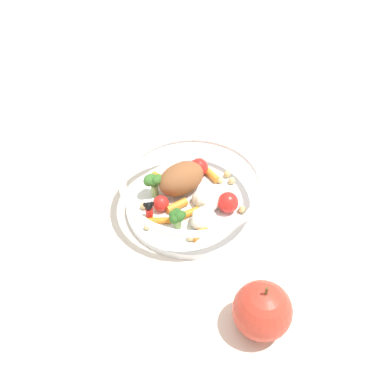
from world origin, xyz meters
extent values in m
plane|color=silver|center=(0.00, 0.00, 0.00)|extent=(2.40, 2.40, 0.00)
cylinder|color=white|center=(-0.01, -0.01, 0.01)|extent=(0.21, 0.21, 0.01)
torus|color=white|center=(-0.01, -0.01, 0.06)|extent=(0.22, 0.22, 0.01)
ellipsoid|color=brown|center=(-0.04, -0.01, 0.04)|extent=(0.05, 0.08, 0.05)
cylinder|color=#8EB766|center=(0.02, -0.06, 0.02)|extent=(0.01, 0.01, 0.02)
sphere|color=#2D6023|center=(0.03, -0.06, 0.04)|extent=(0.02, 0.02, 0.02)
sphere|color=#2D6023|center=(0.03, -0.05, 0.04)|extent=(0.01, 0.01, 0.01)
sphere|color=#2D6023|center=(0.02, -0.05, 0.03)|extent=(0.01, 0.01, 0.01)
sphere|color=#2D6023|center=(0.02, -0.06, 0.04)|extent=(0.01, 0.01, 0.01)
sphere|color=#2D6023|center=(0.02, -0.06, 0.04)|extent=(0.01, 0.01, 0.01)
cylinder|color=#8EB766|center=(-0.06, -0.05, 0.02)|extent=(0.01, 0.01, 0.02)
sphere|color=#386B28|center=(-0.05, -0.05, 0.05)|extent=(0.01, 0.01, 0.01)
sphere|color=#386B28|center=(-0.05, -0.05, 0.04)|extent=(0.01, 0.01, 0.01)
sphere|color=#386B28|center=(-0.06, -0.04, 0.04)|extent=(0.02, 0.02, 0.02)
sphere|color=#386B28|center=(-0.06, -0.05, 0.04)|extent=(0.01, 0.01, 0.01)
sphere|color=#386B28|center=(-0.06, -0.05, 0.04)|extent=(0.02, 0.02, 0.02)
sphere|color=#386B28|center=(-0.06, -0.06, 0.04)|extent=(0.02, 0.02, 0.02)
sphere|color=#386B28|center=(-0.06, -0.06, 0.05)|extent=(0.02, 0.02, 0.02)
sphere|color=#386B28|center=(-0.05, -0.05, 0.04)|extent=(0.01, 0.01, 0.01)
sphere|color=silver|center=(0.02, 0.00, 0.03)|extent=(0.02, 0.02, 0.02)
sphere|color=silver|center=(0.02, 0.01, 0.02)|extent=(0.03, 0.03, 0.03)
sphere|color=silver|center=(0.01, 0.01, 0.02)|extent=(0.03, 0.03, 0.03)
sphere|color=silver|center=(0.00, 0.00, 0.02)|extent=(0.03, 0.03, 0.03)
sphere|color=silver|center=(0.01, 0.00, 0.02)|extent=(0.03, 0.03, 0.03)
sphere|color=silver|center=(0.01, 0.00, 0.02)|extent=(0.03, 0.03, 0.03)
sphere|color=silver|center=(0.02, 0.00, 0.03)|extent=(0.02, 0.02, 0.02)
sphere|color=white|center=(0.05, -0.02, 0.02)|extent=(0.02, 0.02, 0.02)
sphere|color=white|center=(0.04, -0.01, 0.02)|extent=(0.02, 0.02, 0.02)
sphere|color=white|center=(0.04, -0.02, 0.03)|extent=(0.03, 0.03, 0.03)
sphere|color=white|center=(0.03, -0.03, 0.03)|extent=(0.02, 0.02, 0.02)
sphere|color=white|center=(0.04, -0.03, 0.03)|extent=(0.03, 0.03, 0.03)
cube|color=yellow|center=(-0.02, -0.08, 0.01)|extent=(0.02, 0.02, 0.00)
cylinder|color=red|center=(-0.02, -0.08, 0.02)|extent=(0.01, 0.01, 0.02)
sphere|color=black|center=(-0.02, -0.08, 0.04)|extent=(0.01, 0.01, 0.01)
sphere|color=black|center=(-0.02, -0.08, 0.04)|extent=(0.01, 0.01, 0.01)
sphere|color=black|center=(-0.02, -0.09, 0.04)|extent=(0.01, 0.01, 0.01)
cylinder|color=orange|center=(-0.08, -0.03, 0.02)|extent=(0.03, 0.02, 0.01)
cylinder|color=orange|center=(-0.04, 0.05, 0.02)|extent=(0.03, 0.01, 0.01)
cylinder|color=orange|center=(-0.01, -0.04, 0.02)|extent=(0.01, 0.03, 0.01)
cylinder|color=orange|center=(0.01, -0.03, 0.02)|extent=(0.01, 0.03, 0.01)
cylinder|color=orange|center=(0.00, -0.07, 0.02)|extent=(0.02, 0.03, 0.01)
cylinder|color=orange|center=(0.05, -0.04, 0.02)|extent=(0.02, 0.03, 0.01)
sphere|color=red|center=(-0.02, -0.06, 0.02)|extent=(0.03, 0.03, 0.03)
sphere|color=red|center=(-0.06, 0.04, 0.03)|extent=(0.03, 0.03, 0.03)
sphere|color=red|center=(0.04, 0.03, 0.03)|extent=(0.03, 0.03, 0.03)
sphere|color=tan|center=(-0.04, -0.08, 0.02)|extent=(0.01, 0.01, 0.01)
sphere|color=#D1B775|center=(0.05, -0.05, 0.02)|extent=(0.01, 0.01, 0.01)
sphere|color=tan|center=(-0.03, 0.07, 0.02)|extent=(0.01, 0.01, 0.01)
sphere|color=#D1B775|center=(-0.02, 0.05, 0.02)|extent=(0.01, 0.01, 0.01)
sphere|color=#D1B775|center=(0.03, 0.04, 0.02)|extent=(0.01, 0.01, 0.01)
sphere|color=#D1B775|center=(0.00, -0.10, 0.02)|extent=(0.01, 0.01, 0.01)
sphere|color=tan|center=(0.07, 0.00, 0.02)|extent=(0.01, 0.01, 0.01)
sphere|color=#D1B775|center=(-0.01, 0.07, 0.02)|extent=(0.01, 0.01, 0.01)
sphere|color=tan|center=(0.05, 0.04, 0.02)|extent=(0.01, 0.01, 0.01)
sphere|color=tan|center=(-0.01, 0.01, 0.02)|extent=(0.01, 0.01, 0.01)
sphere|color=#BC3828|center=(0.21, -0.06, 0.04)|extent=(0.07, 0.07, 0.07)
cylinder|color=brown|center=(0.21, -0.06, 0.08)|extent=(0.00, 0.00, 0.01)
camera|label=1|loc=(0.37, -0.27, 0.49)|focal=39.15mm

